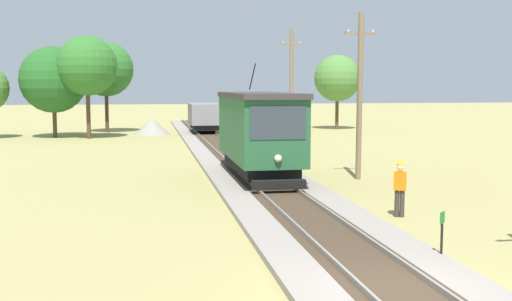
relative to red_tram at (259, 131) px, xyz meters
The scene contains 16 objects.
ground_plane 15.34m from the red_tram, 90.01° to the right, with size 260.00×260.00×0.00m, color #9E9356.
track_ballast 15.33m from the red_tram, 90.01° to the right, with size 4.20×120.00×0.18m, color gray.
sleeper_bed 15.31m from the red_tram, 90.01° to the right, with size 2.04×120.00×0.01m, color #423323.
rail_left 15.32m from the red_tram, 92.73° to the right, with size 0.07×120.00×0.14m, color gray.
rail_right 15.32m from the red_tram, 87.30° to the right, with size 0.07×120.00×0.14m, color gray.
red_tram is the anchor object (origin of this frame).
freight_car 26.01m from the red_tram, 90.01° to the left, with size 2.40×5.20×2.31m.
utility_pole_near_tram 4.68m from the red_tram, ahead, with size 1.40×0.32×7.25m.
utility_pole_mid 13.56m from the red_tram, 70.85° to the left, with size 1.40×0.36×7.69m.
trackside_signal_marker 13.20m from the red_tram, 81.07° to the right, with size 0.21×0.21×1.18m.
gravel_pile 27.30m from the red_tram, 99.15° to the left, with size 3.11×3.11×1.36m, color gray.
track_worker 8.74m from the red_tram, 69.44° to the right, with size 0.45×0.38×1.78m.
tree_right_near 27.94m from the red_tram, 115.51° to the left, with size 5.26×5.26×7.22m.
tree_left_far 25.57m from the red_tram, 111.39° to the left, with size 4.62×4.62×7.96m.
tree_right_far 31.40m from the red_tram, 105.30° to the left, with size 4.80×4.80×7.97m.
tree_horizon 33.26m from the red_tram, 66.85° to the left, with size 4.38×4.38×7.02m.
Camera 1 is at (-4.72, -11.07, 4.11)m, focal length 43.58 mm.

